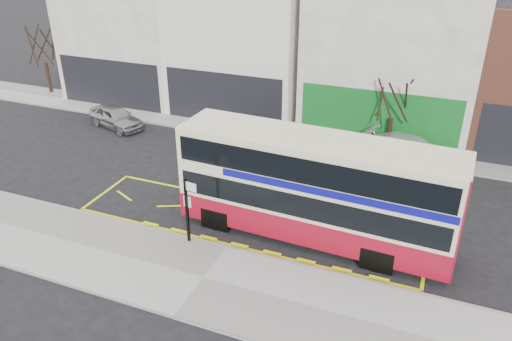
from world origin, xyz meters
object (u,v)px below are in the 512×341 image
at_px(car_silver, 116,117).
at_px(car_grey, 257,138).
at_px(double_decker_bus, 316,188).
at_px(bus_stop_post, 188,204).
at_px(street_tree_right, 395,89).
at_px(street_tree_left, 40,35).
at_px(car_white, 412,151).

relative_size(car_silver, car_grey, 0.85).
bearing_deg(double_decker_bus, car_grey, 129.51).
xyz_separation_m(bus_stop_post, car_silver, (-9.79, 8.89, -1.13)).
bearing_deg(car_silver, street_tree_right, -63.01).
xyz_separation_m(double_decker_bus, street_tree_left, (-22.11, 10.25, 1.91)).
distance_m(double_decker_bus, street_tree_right, 9.32).
bearing_deg(street_tree_left, street_tree_right, -2.76).
height_order(car_silver, car_grey, car_grey).
bearing_deg(double_decker_bus, street_tree_left, 157.66).
distance_m(car_grey, street_tree_left, 17.82).
bearing_deg(street_tree_right, double_decker_bus, -99.04).
height_order(bus_stop_post, car_silver, bus_stop_post).
relative_size(car_white, street_tree_left, 0.82).
bearing_deg(bus_stop_post, car_silver, 144.09).
bearing_deg(car_silver, street_tree_left, 84.33).
height_order(double_decker_bus, street_tree_right, street_tree_right).
bearing_deg(car_white, street_tree_right, 63.99).
relative_size(double_decker_bus, car_silver, 2.77).
xyz_separation_m(street_tree_left, street_tree_right, (23.56, -1.14, -0.60)).
relative_size(bus_stop_post, car_grey, 0.60).
distance_m(car_grey, car_white, 7.90).
bearing_deg(street_tree_left, car_white, -5.08).
bearing_deg(car_white, bus_stop_post, 158.65).
distance_m(car_silver, car_white, 16.82).
height_order(car_grey, street_tree_left, street_tree_left).
bearing_deg(car_grey, car_silver, 80.05).
xyz_separation_m(car_silver, street_tree_right, (15.43, 2.44, 2.85)).
xyz_separation_m(double_decker_bus, street_tree_right, (1.45, 9.12, 1.31)).
xyz_separation_m(bus_stop_post, car_grey, (-0.81, 8.83, -1.04)).
distance_m(car_grey, street_tree_right, 7.44).
height_order(bus_stop_post, street_tree_left, street_tree_left).
xyz_separation_m(double_decker_bus, car_white, (2.79, 8.04, -1.47)).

